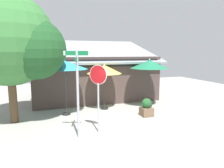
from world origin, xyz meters
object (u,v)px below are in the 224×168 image
Objects in this scene: patio_umbrella_forest_green_right at (149,65)px; sidewalk_planter at (146,108)px; stop_sign at (98,86)px; shade_tree at (14,42)px; street_sign_post at (78,86)px; patio_umbrella_teal_left at (65,65)px; patio_umbrella_mustard_center at (104,70)px.

patio_umbrella_forest_green_right reaches higher than sidewalk_planter.
stop_sign is 0.48× the size of shade_tree.
patio_umbrella_teal_left is at bearing 93.02° from street_sign_post.
patio_umbrella_mustard_center is 3.11m from sidewalk_planter.
shade_tree is 6.30× the size of sidewalk_planter.
stop_sign is at bearing -156.03° from sidewalk_planter.
street_sign_post reaches higher than patio_umbrella_mustard_center.
stop_sign is at bearing -110.33° from patio_umbrella_mustard_center.
stop_sign is 1.06× the size of patio_umbrella_mustard_center.
street_sign_post is 3.97m from patio_umbrella_mustard_center.
sidewalk_planter is (2.82, 1.25, -1.46)m from stop_sign.
patio_umbrella_teal_left is 1.11× the size of patio_umbrella_mustard_center.
patio_umbrella_mustard_center is at bearing 69.67° from stop_sign.
stop_sign reaches higher than patio_umbrella_mustard_center.
patio_umbrella_forest_green_right is (3.80, 2.86, 0.60)m from stop_sign.
street_sign_post is 1.15× the size of patio_umbrella_forest_green_right.
shade_tree is (-2.13, -0.51, 1.07)m from patio_umbrella_teal_left.
patio_umbrella_forest_green_right reaches higher than stop_sign.
patio_umbrella_teal_left reaches higher than sidewalk_planter.
shade_tree is at bearing -166.65° from patio_umbrella_teal_left.
sidewalk_planter is at bearing -121.44° from patio_umbrella_forest_green_right.
patio_umbrella_forest_green_right is at bearing 58.56° from sidewalk_planter.
sidewalk_planter is (3.65, 1.50, -1.53)m from street_sign_post.
patio_umbrella_teal_left is at bearing -169.80° from patio_umbrella_mustard_center.
shade_tree is at bearing -175.14° from patio_umbrella_forest_green_right.
patio_umbrella_teal_left is 4.80m from patio_umbrella_forest_green_right.
patio_umbrella_forest_green_right is at bearing 36.96° from stop_sign.
shade_tree reaches higher than patio_umbrella_forest_green_right.
shade_tree is at bearing 170.30° from sidewalk_planter.
patio_umbrella_mustard_center is 0.45× the size of shade_tree.
patio_umbrella_forest_green_right is at bearing 0.99° from patio_umbrella_teal_left.
street_sign_post reaches higher than patio_umbrella_forest_green_right.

